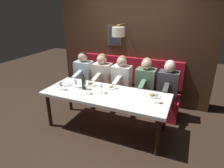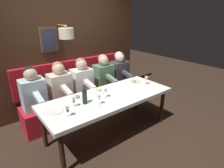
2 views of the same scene
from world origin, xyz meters
name	(u,v)px [view 1 (image 1 of 2)]	position (x,y,z in m)	size (l,w,h in m)	color
ground_plane	(106,128)	(0.00, 0.00, 0.00)	(12.00, 12.00, 0.00)	#332319
dining_table	(105,97)	(0.00, 0.00, 0.67)	(0.90, 2.29, 0.74)	white
banquette_bench	(122,99)	(0.89, 0.00, 0.23)	(0.52, 2.49, 0.45)	red
back_wall_panel	(131,45)	(1.46, 0.00, 1.37)	(0.59, 3.69, 2.90)	#422819
diner_nearest	(168,81)	(0.88, -0.98, 0.82)	(0.60, 0.40, 0.79)	#3D3D42
diner_near	(146,78)	(0.88, -0.52, 0.82)	(0.60, 0.40, 0.79)	#567A5B
diner_middle	(122,75)	(0.88, 0.01, 0.82)	(0.60, 0.40, 0.79)	white
diner_far	(102,72)	(0.88, 0.49, 0.82)	(0.60, 0.40, 0.79)	beige
diner_farthest	(84,69)	(0.88, 0.98, 0.82)	(0.60, 0.40, 0.79)	silver
place_setting_0	(111,87)	(0.29, 0.02, 0.75)	(0.24, 0.32, 0.05)	silver
place_setting_1	(65,84)	(0.07, 0.92, 0.75)	(0.24, 0.32, 0.01)	silver
place_setting_2	(152,95)	(0.21, -0.80, 0.75)	(0.24, 0.31, 0.05)	silver
place_setting_3	(90,84)	(0.26, 0.46, 0.75)	(0.24, 0.31, 0.05)	white
wine_glass_0	(156,96)	(-0.01, -0.91, 0.86)	(0.07, 0.07, 0.16)	silver
wine_glass_1	(76,82)	(0.02, 0.64, 0.86)	(0.07, 0.07, 0.16)	silver
wine_glass_2	(86,88)	(-0.15, 0.30, 0.86)	(0.07, 0.07, 0.16)	silver
wine_glass_3	(61,84)	(-0.18, 0.83, 0.86)	(0.07, 0.07, 0.16)	silver
wine_glass_4	(101,87)	(-0.01, 0.07, 0.86)	(0.07, 0.07, 0.16)	silver
wine_bottle	(84,83)	(0.02, 0.46, 0.86)	(0.08, 0.08, 0.30)	black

